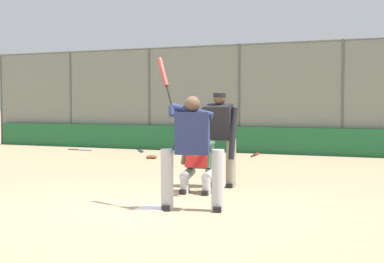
% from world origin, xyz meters
% --- Properties ---
extents(ground_plane, '(160.00, 160.00, 0.00)m').
position_xyz_m(ground_plane, '(0.00, 0.00, 0.00)').
color(ground_plane, tan).
extents(home_plate_marker, '(0.43, 0.43, 0.01)m').
position_xyz_m(home_plate_marker, '(0.00, 0.00, 0.01)').
color(home_plate_marker, white).
rests_on(home_plate_marker, ground_plane).
extents(backstop_fence, '(21.64, 0.08, 3.33)m').
position_xyz_m(backstop_fence, '(-0.00, -8.99, 1.75)').
color(backstop_fence, '#515651').
rests_on(backstop_fence, ground_plane).
extents(padding_wall, '(21.13, 0.18, 0.79)m').
position_xyz_m(padding_wall, '(0.00, -8.89, 0.40)').
color(padding_wall, '#236638').
rests_on(padding_wall, ground_plane).
extents(batter_at_plate, '(1.11, 0.55, 2.16)m').
position_xyz_m(batter_at_plate, '(-0.54, -0.07, 0.87)').
color(batter_at_plate, '#B7B7BC').
rests_on(batter_at_plate, ground_plane).
extents(catcher_behind_plate, '(0.60, 0.70, 1.10)m').
position_xyz_m(catcher_behind_plate, '(-0.08, -1.47, 0.57)').
color(catcher_behind_plate, '#B7B7BC').
rests_on(catcher_behind_plate, ground_plane).
extents(umpire_home, '(0.69, 0.42, 1.69)m').
position_xyz_m(umpire_home, '(-0.20, -2.21, 0.91)').
color(umpire_home, gray).
rests_on(umpire_home, ground_plane).
extents(spare_bat_near_backstop, '(0.54, 0.65, 0.07)m').
position_xyz_m(spare_bat_near_backstop, '(4.39, -7.93, 0.03)').
color(spare_bat_near_backstop, black).
rests_on(spare_bat_near_backstop, ground_plane).
extents(spare_bat_third_base_side, '(0.10, 0.91, 0.07)m').
position_xyz_m(spare_bat_third_base_side, '(0.76, -8.10, 0.03)').
color(spare_bat_third_base_side, black).
rests_on(spare_bat_third_base_side, ground_plane).
extents(spare_bat_first_base_side, '(0.85, 0.13, 0.07)m').
position_xyz_m(spare_bat_first_base_side, '(6.28, -7.63, 0.03)').
color(spare_bat_first_base_side, black).
rests_on(spare_bat_first_base_side, ground_plane).
extents(fielding_glove_on_dirt, '(0.29, 0.22, 0.10)m').
position_xyz_m(fielding_glove_on_dirt, '(3.13, -6.17, 0.05)').
color(fielding_glove_on_dirt, brown).
rests_on(fielding_glove_on_dirt, ground_plane).
extents(equipment_bag_dugout_side, '(1.13, 0.32, 0.32)m').
position_xyz_m(equipment_bag_dugout_side, '(2.80, -8.13, 0.16)').
color(equipment_bag_dugout_side, black).
rests_on(equipment_bag_dugout_side, ground_plane).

